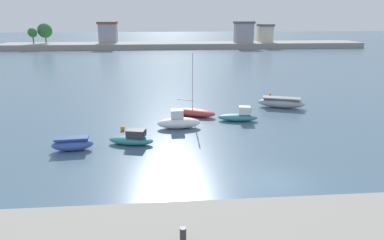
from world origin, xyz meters
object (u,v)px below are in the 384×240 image
moored_boat_1 (132,139)px  moored_boat_2 (179,122)px  moored_boat_0 (72,144)px  moored_boat_3 (194,112)px  moored_boat_4 (239,116)px  moored_boat_5 (281,103)px  mooring_buoy_0 (123,128)px  mooring_buoy_1 (270,94)px  mooring_bollard (183,235)px

moored_boat_1 → moored_boat_2: moored_boat_2 is taller
moored_boat_0 → moored_boat_3: (10.66, 8.84, -0.08)m
moored_boat_4 → moored_boat_5: size_ratio=0.75×
mooring_buoy_0 → mooring_buoy_1: size_ratio=1.34×
moored_boat_5 → mooring_bollard: bearing=-97.3°
moored_boat_0 → moored_boat_4: size_ratio=0.80×
moored_boat_3 → moored_boat_5: size_ratio=1.21×
moored_boat_1 → mooring_buoy_1: bearing=57.2°
moored_boat_2 → moored_boat_5: size_ratio=0.76×
moored_boat_2 → moored_boat_3: moored_boat_3 is taller
moored_boat_1 → mooring_buoy_1: moored_boat_1 is taller
moored_boat_1 → moored_boat_0: bearing=-156.3°
moored_boat_5 → mooring_buoy_1: size_ratio=17.03×
moored_boat_5 → moored_boat_4: bearing=-123.2°
moored_boat_1 → moored_boat_4: moored_boat_4 is taller
mooring_buoy_0 → moored_boat_4: bearing=10.1°
moored_boat_5 → moored_boat_0: bearing=-132.6°
moored_boat_5 → mooring_buoy_0: (-17.70, -6.80, -0.38)m
moored_boat_0 → mooring_buoy_1: bearing=34.0°
mooring_bollard → moored_boat_1: 16.55m
mooring_bollard → moored_boat_1: mooring_bollard is taller
moored_boat_3 → mooring_buoy_0: bearing=-124.1°
moored_boat_3 → moored_boat_5: (10.51, 2.60, 0.14)m
moored_boat_2 → moored_boat_4: bearing=14.6°
moored_boat_2 → moored_boat_0: bearing=-152.6°
mooring_bollard → moored_boat_0: 17.28m
moored_boat_4 → moored_boat_5: (6.08, 4.72, 0.09)m
moored_boat_2 → moored_boat_5: (12.36, 6.55, -0.03)m
moored_boat_1 → mooring_buoy_1: size_ratio=12.26×
moored_boat_1 → moored_boat_5: bearing=45.3°
mooring_bollard → moored_boat_2: mooring_bollard is taller
mooring_bollard → moored_boat_4: size_ratio=0.16×
moored_boat_1 → moored_boat_5: (16.47, 10.53, 0.09)m
mooring_bollard → moored_boat_5: (13.13, 26.62, -1.83)m
mooring_buoy_0 → mooring_buoy_1: 22.54m
moored_boat_0 → moored_boat_4: moored_boat_4 is taller
mooring_bollard → mooring_buoy_0: 20.46m
moored_boat_1 → moored_boat_2: (4.11, 3.98, 0.12)m
moored_boat_0 → mooring_buoy_0: bearing=48.1°
moored_boat_0 → moored_boat_5: (21.17, 11.44, 0.06)m
moored_boat_0 → moored_boat_5: bearing=23.3°
moored_boat_0 → mooring_buoy_0: moored_boat_0 is taller
moored_boat_2 → moored_boat_1: bearing=-137.6°
moored_boat_4 → mooring_buoy_0: bearing=-161.0°
mooring_bollard → moored_boat_5: size_ratio=0.12×
moored_boat_0 → mooring_buoy_1: moored_boat_0 is taller
moored_boat_4 → mooring_buoy_1: 12.91m
mooring_bollard → moored_boat_3: (2.62, 24.02, -1.97)m
moored_boat_3 → moored_boat_4: moored_boat_3 is taller
moored_boat_2 → mooring_buoy_0: 5.36m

